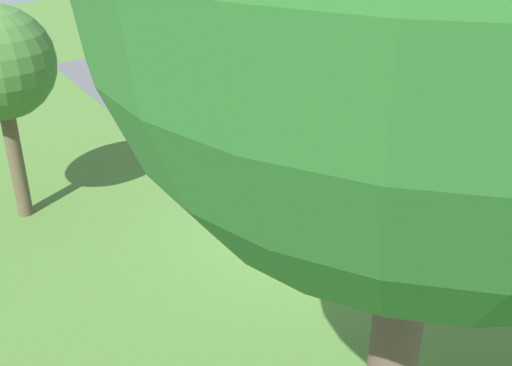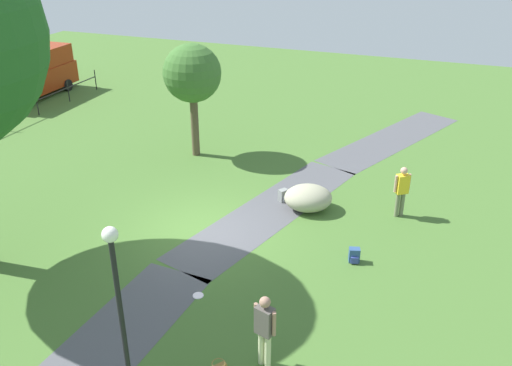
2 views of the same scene
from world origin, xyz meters
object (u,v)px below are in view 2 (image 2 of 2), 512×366
Objects in this scene: lamp_post at (118,295)px; backpack_by_boulder at (283,196)px; young_tree_near_path at (192,74)px; man_near_boulder at (402,188)px; woman_with_handbag at (265,327)px; delivery_van at (25,73)px; spare_backpack_on_lawn at (354,255)px; lawn_boulder at (308,198)px; frisbee_on_grass at (198,296)px.

lamp_post reaches higher than backpack_by_boulder.
young_tree_near_path is 2.61× the size of man_near_boulder.
woman_with_handbag is at bearing -146.40° from young_tree_near_path.
woman_with_handbag is 4.22× the size of backpack_by_boulder.
backpack_by_boulder is 0.08× the size of delivery_van.
man_near_boulder reaches higher than spare_backpack_on_lawn.
lawn_boulder is 0.94m from backpack_by_boulder.
young_tree_near_path reaches higher than lamp_post.
lawn_boulder is at bearing -13.98° from frisbee_on_grass.
backpack_by_boulder is at bearing 73.93° from lawn_boulder.
woman_with_handbag is 21.66m from delivery_van.
young_tree_near_path is at bearing 60.56° from backpack_by_boulder.
spare_backpack_on_lawn is 0.08× the size of delivery_van.
frisbee_on_grass is at bearing 175.88° from backpack_by_boulder.
lamp_post reaches higher than delivery_van.
delivery_van is (11.41, 15.13, 1.26)m from frisbee_on_grass.
lawn_boulder is at bearing -117.36° from young_tree_near_path.
lawn_boulder is 2.81m from man_near_boulder.
lamp_post is 2.93m from woman_with_handbag.
delivery_van is at bearing 68.93° from lawn_boulder.
lamp_post is at bearing -133.53° from delivery_van.
spare_backpack_on_lawn is (-2.92, 0.76, -0.74)m from man_near_boulder.
delivery_van reaches higher than spare_backpack_on_lawn.
lawn_boulder reaches higher than frisbee_on_grass.
delivery_van is (5.72, 19.09, 0.33)m from man_near_boulder.
woman_with_handbag is 2.88m from frisbee_on_grass.
backpack_by_boulder is at bearing -4.12° from frisbee_on_grass.
woman_with_handbag is 6.40× the size of frisbee_on_grass.
lamp_post is at bearing -179.09° from frisbee_on_grass.
lamp_post reaches higher than spare_backpack_on_lawn.
young_tree_near_path reaches higher than frisbee_on_grass.
delivery_van is (6.32, 16.40, 0.87)m from lawn_boulder.
young_tree_near_path is at bearing -107.95° from delivery_van.
man_near_boulder is 3.67m from backpack_by_boulder.
delivery_van is (3.63, 11.20, -1.85)m from young_tree_near_path.
frisbee_on_grass is (-5.09, 1.27, -0.39)m from lawn_boulder.
backpack_by_boulder is at bearing 15.20° from woman_with_handbag.
lawn_boulder is 6.71m from woman_with_handbag.
delivery_van reaches higher than lawn_boulder.
delivery_van is (12.93, 17.38, 0.29)m from woman_with_handbag.
frisbee_on_grass is (-5.35, 0.38, -0.18)m from backpack_by_boulder.
woman_with_handbag is at bearing 167.51° from spare_backpack_on_lawn.
frisbee_on_grass is (1.52, 2.25, -0.97)m from woman_with_handbag.
man_near_boulder is at bearing -34.86° from frisbee_on_grass.
lamp_post is 20.96m from delivery_van.
woman_with_handbag is at bearing -126.65° from delivery_van.
woman_with_handbag reaches higher than lawn_boulder.
lamp_post is at bearing -159.77° from young_tree_near_path.
young_tree_near_path is 8.45m from man_near_boulder.
lamp_post is 2.23× the size of man_near_boulder.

